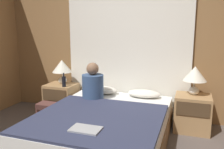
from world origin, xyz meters
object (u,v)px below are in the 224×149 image
Objects in this scene: lamp_right at (195,75)px; laptop_on_bed at (86,129)px; nightstand_right at (192,113)px; lamp_left at (62,67)px; pillow_right at (144,94)px; bed at (105,127)px; nightstand_left at (62,99)px; person_left_in_bed at (93,84)px; beer_bottle_on_left_stand at (64,81)px; backpack_on_floor at (49,112)px; pillow_left at (102,90)px.

lamp_right is 1.31× the size of laptop_on_bed.
nightstand_right is 1.27× the size of lamp_left.
pillow_right is (-0.75, 0.02, -0.35)m from lamp_right.
bed is at bearing 92.94° from laptop_on_bed.
laptop_on_bed is at bearing -51.24° from nightstand_left.
person_left_in_bed is at bearing -155.09° from pillow_right.
nightstand_right is at bearing 3.83° from beer_bottle_on_left_stand.
backpack_on_floor is (-0.10, -0.34, -0.44)m from beer_bottle_on_left_stand.
nightstand_right reaches higher than laptop_on_bed.
backpack_on_floor is at bearing -158.70° from pillow_right.
laptop_on_bed is (1.14, -1.43, 0.19)m from nightstand_left.
nightstand_left is at bearing 145.29° from bed.
backpack_on_floor is at bearing -106.04° from beer_bottle_on_left_stand.
bed is at bearing -143.29° from lamp_right.
pillow_left is 0.67m from beer_bottle_on_left_stand.
lamp_left is 1.20× the size of backpack_on_floor.
lamp_right is (2.22, 0.06, 0.56)m from nightstand_left.
beer_bottle_on_left_stand is (-2.08, -0.20, -0.20)m from lamp_right.
person_left_in_bed is at bearing 127.10° from bed.
pillow_right is at bearing 67.18° from bed.
backpack_on_floor is at bearing -84.20° from nightstand_left.
bed is 1.52m from lamp_left.
lamp_right is 2.10m from beer_bottle_on_left_stand.
lamp_left is 0.32m from beer_bottle_on_left_stand.
nightstand_right is 0.57m from lamp_right.
nightstand_right reaches higher than backpack_on_floor.
person_left_in_bed is (-0.74, -0.34, 0.17)m from pillow_right.
nightstand_left is 0.42m from beer_bottle_on_left_stand.
nightstand_right is (2.22, 0.00, 0.00)m from nightstand_left.
bed is at bearing -33.13° from beer_bottle_on_left_stand.
person_left_in_bed reaches higher than laptop_on_bed.
beer_bottle_on_left_stand is (0.14, -0.20, -0.20)m from lamp_left.
backpack_on_floor is (-1.06, 0.30, -0.01)m from bed.
nightstand_right is 2.28× the size of beer_bottle_on_left_stand.
lamp_right reaches higher than laptop_on_bed.
lamp_left reaches higher than pillow_right.
pillow_left reaches higher than laptop_on_bed.
person_left_in_bed is (-1.49, -0.32, -0.18)m from lamp_right.
nightstand_right is 1.03× the size of pillow_right.
laptop_on_bed is at bearing -70.30° from person_left_in_bed.
lamp_right reaches higher than nightstand_right.
bed is at bearing -67.18° from pillow_left.
nightstand_left and pillow_left have the same top height.
lamp_right is at bearing 12.21° from person_left_in_bed.
nightstand_left reaches higher than laptop_on_bed.
nightstand_left is 1.03× the size of pillow_right.
lamp_left is 0.84m from backpack_on_floor.
pillow_right is (1.47, 0.08, 0.21)m from nightstand_left.
beer_bottle_on_left_stand is (-2.08, -0.14, 0.36)m from nightstand_right.
nightstand_right is 1.49m from pillow_left.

